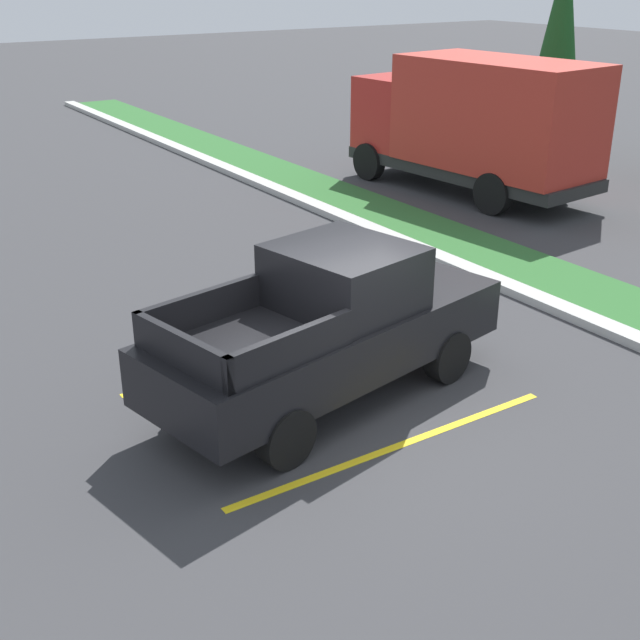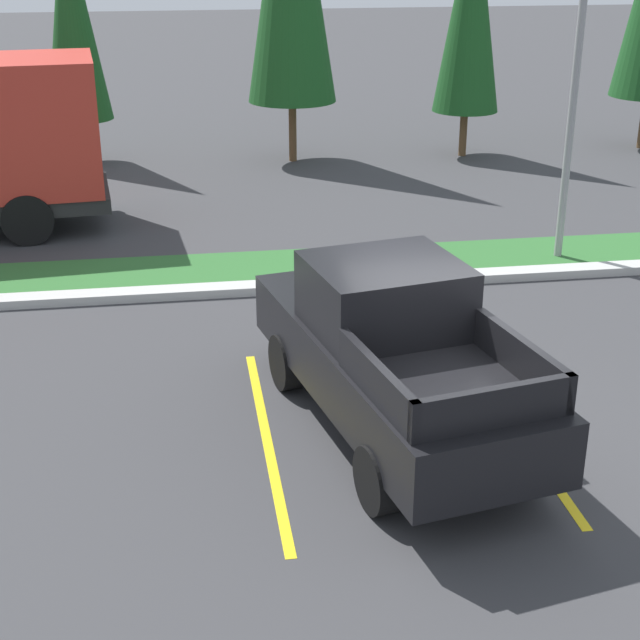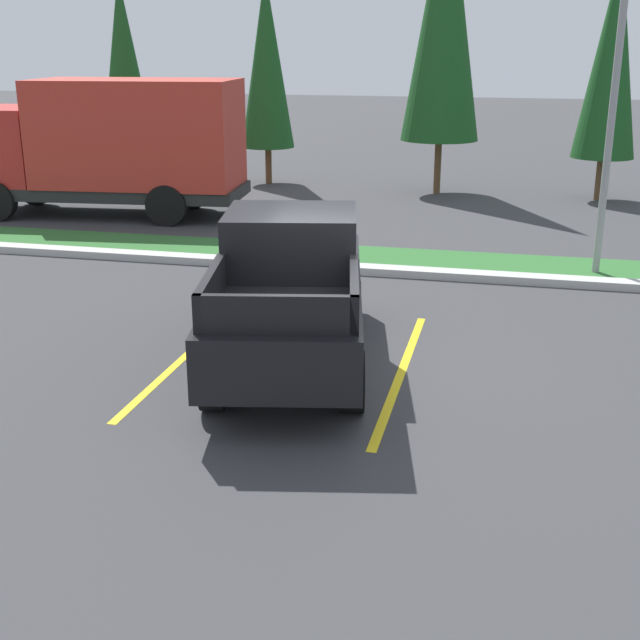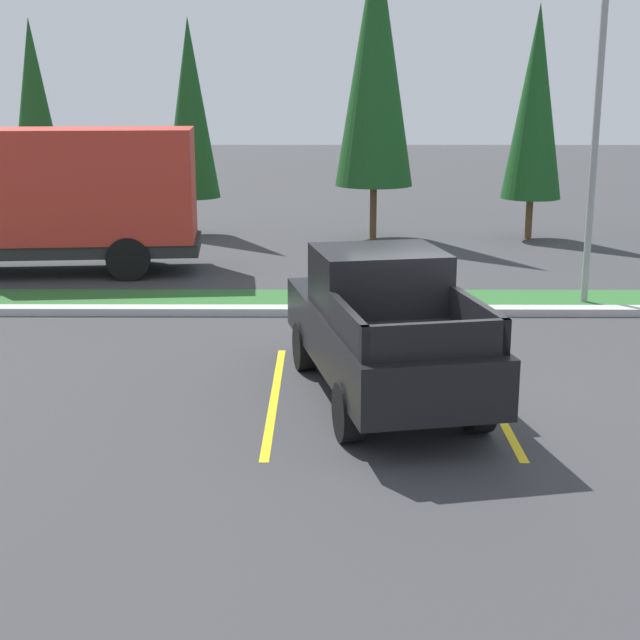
{
  "view_description": "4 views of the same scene",
  "coord_description": "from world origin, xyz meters",
  "px_view_note": "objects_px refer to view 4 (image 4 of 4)",
  "views": [
    {
      "loc": [
        7.54,
        -5.53,
        5.49
      ],
      "look_at": [
        -1.32,
        0.25,
        0.89
      ],
      "focal_mm": 46.18,
      "sensor_mm": 36.0,
      "label": 1
    },
    {
      "loc": [
        -3.22,
        -10.13,
        5.85
      ],
      "look_at": [
        -1.65,
        0.13,
        1.49
      ],
      "focal_mm": 53.65,
      "sensor_mm": 36.0,
      "label": 2
    },
    {
      "loc": [
        2.12,
        -10.56,
        4.29
      ],
      "look_at": [
        -0.34,
        -0.08,
        0.71
      ],
      "focal_mm": 47.15,
      "sensor_mm": 36.0,
      "label": 3
    },
    {
      "loc": [
        -1.61,
        -12.56,
        4.33
      ],
      "look_at": [
        -1.67,
        0.09,
        1.13
      ],
      "focal_mm": 51.72,
      "sensor_mm": 36.0,
      "label": 4
    }
  ],
  "objects_px": {
    "street_light": "(600,102)",
    "cypress_tree_leftmost": "(35,111)",
    "cargo_truck_distant": "(59,196)",
    "cypress_tree_right_inner": "(535,103)",
    "cypress_tree_center": "(375,60)",
    "cypress_tree_left_inner": "(190,109)",
    "pickup_truck_main": "(382,326)"
  },
  "relations": [
    {
      "from": "street_light",
      "to": "cypress_tree_leftmost",
      "type": "relative_size",
      "value": 1.12
    },
    {
      "from": "cargo_truck_distant",
      "to": "cypress_tree_right_inner",
      "type": "distance_m",
      "value": 13.45
    },
    {
      "from": "cypress_tree_center",
      "to": "cypress_tree_right_inner",
      "type": "relative_size",
      "value": 1.3
    },
    {
      "from": "cypress_tree_left_inner",
      "to": "pickup_truck_main",
      "type": "bearing_deg",
      "value": -72.35
    },
    {
      "from": "cypress_tree_leftmost",
      "to": "cypress_tree_right_inner",
      "type": "xyz_separation_m",
      "value": [
        14.23,
        0.15,
        0.24
      ]
    },
    {
      "from": "pickup_truck_main",
      "to": "street_light",
      "type": "distance_m",
      "value": 7.85
    },
    {
      "from": "cypress_tree_leftmost",
      "to": "cypress_tree_left_inner",
      "type": "relative_size",
      "value": 0.99
    },
    {
      "from": "pickup_truck_main",
      "to": "cypress_tree_left_inner",
      "type": "relative_size",
      "value": 0.87
    },
    {
      "from": "cypress_tree_leftmost",
      "to": "cypress_tree_right_inner",
      "type": "height_order",
      "value": "cypress_tree_right_inner"
    },
    {
      "from": "pickup_truck_main",
      "to": "cargo_truck_distant",
      "type": "xyz_separation_m",
      "value": [
        -7.09,
        9.13,
        0.81
      ]
    },
    {
      "from": "cargo_truck_distant",
      "to": "cypress_tree_leftmost",
      "type": "xyz_separation_m",
      "value": [
        -1.97,
        4.98,
        1.82
      ]
    },
    {
      "from": "pickup_truck_main",
      "to": "cypress_tree_right_inner",
      "type": "relative_size",
      "value": 0.83
    },
    {
      "from": "cypress_tree_leftmost",
      "to": "cypress_tree_left_inner",
      "type": "height_order",
      "value": "cypress_tree_left_inner"
    },
    {
      "from": "pickup_truck_main",
      "to": "cypress_tree_center",
      "type": "bearing_deg",
      "value": 87.58
    },
    {
      "from": "cypress_tree_left_inner",
      "to": "cypress_tree_right_inner",
      "type": "height_order",
      "value": "cypress_tree_right_inner"
    },
    {
      "from": "street_light",
      "to": "cypress_tree_left_inner",
      "type": "height_order",
      "value": "street_light"
    },
    {
      "from": "cargo_truck_distant",
      "to": "cypress_tree_center",
      "type": "relative_size",
      "value": 0.81
    },
    {
      "from": "pickup_truck_main",
      "to": "cypress_tree_center",
      "type": "height_order",
      "value": "cypress_tree_center"
    },
    {
      "from": "street_light",
      "to": "cypress_tree_leftmost",
      "type": "bearing_deg",
      "value": 148.12
    },
    {
      "from": "cargo_truck_distant",
      "to": "cypress_tree_center",
      "type": "bearing_deg",
      "value": 34.1
    },
    {
      "from": "street_light",
      "to": "cypress_tree_right_inner",
      "type": "height_order",
      "value": "street_light"
    },
    {
      "from": "pickup_truck_main",
      "to": "cypress_tree_right_inner",
      "type": "height_order",
      "value": "cypress_tree_right_inner"
    },
    {
      "from": "pickup_truck_main",
      "to": "cypress_tree_leftmost",
      "type": "bearing_deg",
      "value": 122.7
    },
    {
      "from": "cypress_tree_center",
      "to": "cypress_tree_right_inner",
      "type": "bearing_deg",
      "value": -1.03
    },
    {
      "from": "cargo_truck_distant",
      "to": "street_light",
      "type": "distance_m",
      "value": 12.3
    },
    {
      "from": "pickup_truck_main",
      "to": "cypress_tree_left_inner",
      "type": "distance_m",
      "value": 15.92
    },
    {
      "from": "cargo_truck_distant",
      "to": "cypress_tree_leftmost",
      "type": "bearing_deg",
      "value": 111.6
    },
    {
      "from": "cargo_truck_distant",
      "to": "street_light",
      "type": "relative_size",
      "value": 1.0
    },
    {
      "from": "pickup_truck_main",
      "to": "cypress_tree_leftmost",
      "type": "distance_m",
      "value": 16.98
    },
    {
      "from": "cypress_tree_left_inner",
      "to": "cypress_tree_center",
      "type": "relative_size",
      "value": 0.73
    },
    {
      "from": "cypress_tree_center",
      "to": "cypress_tree_right_inner",
      "type": "height_order",
      "value": "cypress_tree_center"
    },
    {
      "from": "cypress_tree_center",
      "to": "cypress_tree_leftmost",
      "type": "bearing_deg",
      "value": -178.63
    }
  ]
}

